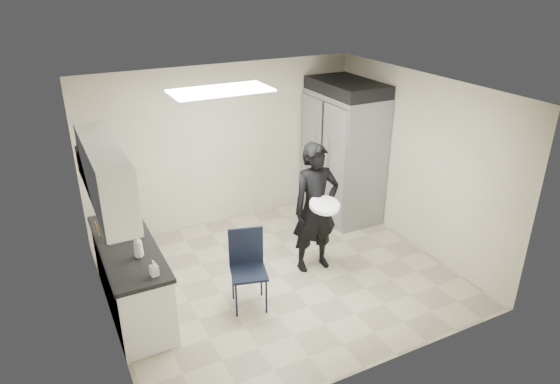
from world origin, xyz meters
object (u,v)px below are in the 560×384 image
lower_counter (132,279)px  commercial_fridge (343,156)px  folding_chair (249,273)px  man_tuxedo (315,208)px

lower_counter → commercial_fridge: bearing=15.9°
commercial_fridge → folding_chair: commercial_fridge is taller
man_tuxedo → lower_counter: bearing=179.0°
folding_chair → commercial_fridge: bearing=49.8°
folding_chair → man_tuxedo: bearing=35.2°
folding_chair → man_tuxedo: man_tuxedo is taller
man_tuxedo → commercial_fridge: bearing=47.9°
commercial_fridge → man_tuxedo: 1.81m
folding_chair → man_tuxedo: 1.34m
commercial_fridge → folding_chair: (-2.48, -1.69, -0.56)m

